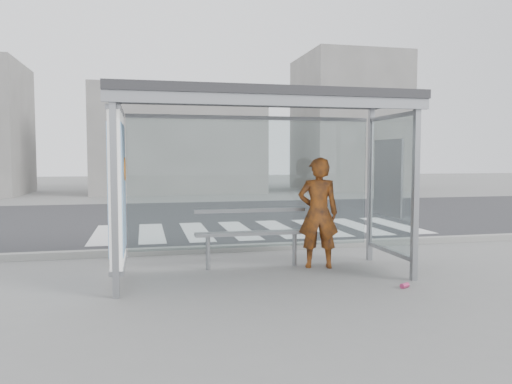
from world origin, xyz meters
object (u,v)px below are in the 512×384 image
(bus_shelter, at_px, (236,138))
(person, at_px, (318,213))
(soda_can, at_px, (405,285))
(bench, at_px, (252,233))

(bus_shelter, bearing_deg, person, 12.57)
(soda_can, bearing_deg, bus_shelter, 151.23)
(bench, relative_size, soda_can, 14.15)
(person, height_order, soda_can, person)
(bus_shelter, height_order, soda_can, bus_shelter)
(soda_can, bearing_deg, person, 116.04)
(bus_shelter, height_order, person, bus_shelter)
(person, height_order, bench, person)
(bus_shelter, relative_size, person, 2.49)
(bus_shelter, bearing_deg, bench, 56.75)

